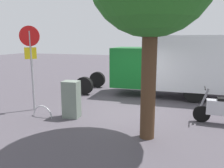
{
  "coord_description": "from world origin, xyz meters",
  "views": [
    {
      "loc": [
        -2.24,
        8.43,
        2.77
      ],
      "look_at": [
        0.86,
        -0.48,
        0.94
      ],
      "focal_mm": 37.22,
      "sensor_mm": 36.0,
      "label": 1
    }
  ],
  "objects": [
    {
      "name": "ground_plane",
      "position": [
        0.0,
        0.0,
        0.0
      ],
      "size": [
        60.0,
        60.0,
        0.0
      ],
      "primitive_type": "plane",
      "color": "#4B454D"
    },
    {
      "name": "stop_sign",
      "position": [
        3.6,
        1.07,
        2.18
      ],
      "size": [
        0.71,
        0.33,
        3.26
      ],
      "color": "#9E9EA3",
      "rests_on": "ground"
    },
    {
      "name": "motorcycle",
      "position": [
        -3.29,
        0.34,
        0.52
      ],
      "size": [
        1.81,
        0.55,
        1.2
      ],
      "rotation": [
        0.0,
        0.0,
        0.0
      ],
      "color": "black",
      "rests_on": "ground"
    },
    {
      "name": "bike_rack_hoop",
      "position": [
        2.79,
        1.67,
        0.0
      ],
      "size": [
        0.85,
        0.12,
        0.85
      ],
      "primitive_type": "torus",
      "rotation": [
        1.57,
        0.0,
        -0.09
      ],
      "color": "#B7B7BC",
      "rests_on": "ground"
    },
    {
      "name": "box_truck_near",
      "position": [
        -1.79,
        -3.1,
        1.62
      ],
      "size": [
        8.54,
        2.53,
        2.93
      ],
      "rotation": [
        0.0,
        0.0,
        0.04
      ],
      "color": "black",
      "rests_on": "ground"
    },
    {
      "name": "utility_cabinet",
      "position": [
        1.75,
        1.36,
        0.66
      ],
      "size": [
        0.6,
        0.49,
        1.32
      ],
      "primitive_type": "cube",
      "rotation": [
        0.0,
        0.0,
        0.08
      ],
      "color": "slate",
      "rests_on": "ground"
    }
  ]
}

